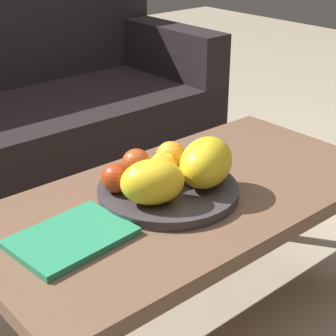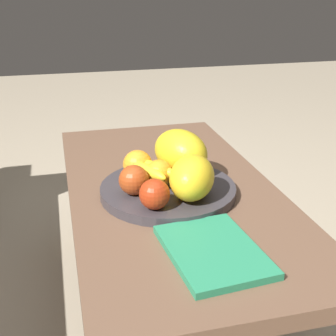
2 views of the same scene
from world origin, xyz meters
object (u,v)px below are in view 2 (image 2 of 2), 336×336
Objects in this scene: orange_front at (138,165)px; fruit_bowl at (168,190)px; magazine at (215,251)px; banana_bunch at (150,174)px; melon_smaller_beside at (181,152)px; apple_front at (134,180)px; coffee_table at (172,203)px; apple_left at (155,194)px; melon_large_front at (192,178)px; orange_left at (159,173)px.

fruit_bowl is at bearing -134.97° from orange_front.
banana_bunch is at bearing 7.47° from magazine.
melon_smaller_beside reaches higher than apple_front.
melon_smaller_beside is at bearing -46.61° from coffee_table.
fruit_bowl is at bearing -74.52° from apple_front.
fruit_bowl is 2.04× the size of melon_smaller_beside.
apple_front reaches higher than apple_left.
magazine is (-0.30, -0.03, -0.00)m from fruit_bowl.
melon_large_front is 0.15m from apple_front.
orange_left reaches higher than magazine.
fruit_bowl is at bearing 144.54° from melon_smaller_beside.
fruit_bowl is at bearing -112.31° from banana_bunch.
apple_left reaches higher than orange_left.
orange_front is (0.15, 0.11, -0.01)m from melon_large_front.
magazine is at bearing -179.38° from coffee_table.
apple_front is at bearing 20.67° from apple_left.
apple_front is at bearing 131.83° from banana_bunch.
banana_bunch reaches higher than coffee_table.
orange_front is at bearing 24.84° from banana_bunch.
melon_large_front reaches higher than orange_front.
fruit_bowl is 2.34× the size of melon_large_front.
banana_bunch is (0.10, 0.08, -0.02)m from melon_large_front.
orange_left is at bearing -123.77° from banana_bunch.
magazine is (-0.30, -0.05, -0.05)m from orange_left.
melon_large_front is 2.11× the size of orange_left.
apple_front is at bearing 124.71° from melon_smaller_beside.
melon_smaller_beside is at bearing -5.54° from melon_large_front.
coffee_table is at bearing -27.31° from apple_left.
orange_front is (-0.01, 0.12, -0.02)m from melon_smaller_beside.
apple_front reaches higher than orange_left.
orange_front is 1.08× the size of apple_left.
magazine is at bearing -167.45° from banana_bunch.
orange_left is 0.46× the size of banana_bunch.
coffee_table is 15.01× the size of apple_left.
melon_smaller_beside reaches higher than apple_left.
orange_left reaches higher than banana_bunch.
coffee_table is at bearing -58.19° from apple_front.
coffee_table is 0.18m from apple_front.
apple_front is at bearing 121.81° from coffee_table.
apple_left is at bearing -178.01° from orange_front.
apple_front is at bearing 112.72° from orange_left.
apple_left reaches higher than magazine.
coffee_table is at bearing -25.43° from fruit_bowl.
melon_large_front is 0.13m from banana_bunch.
melon_large_front reaches higher than apple_front.
banana_bunch is (0.13, -0.02, -0.01)m from apple_left.
coffee_table is at bearing 133.39° from melon_smaller_beside.
coffee_table is 15.27× the size of orange_left.
magazine is (-0.37, 0.03, -0.08)m from melon_smaller_beside.
fruit_bowl is at bearing 154.57° from coffee_table.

